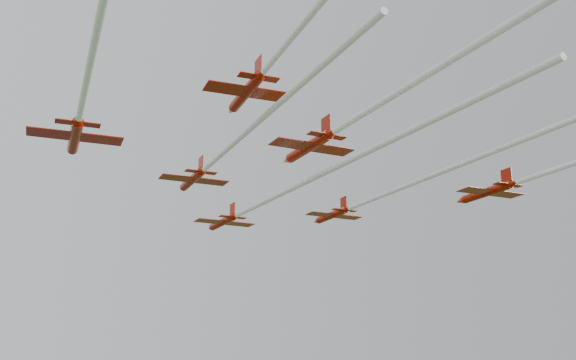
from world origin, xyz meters
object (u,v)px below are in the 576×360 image
jet_row2_right (385,194)px  jet_row3_left (82,102)px  jet_row2_left (222,154)px  jet_row4_left (282,50)px  jet_lead (277,196)px  jet_row3_mid (363,114)px

jet_row2_right → jet_row3_left: bearing=-167.1°
jet_row2_left → jet_row2_right: (21.53, -2.28, -2.02)m
jet_row4_left → jet_row2_right: bearing=46.8°
jet_row2_left → jet_row2_right: size_ratio=0.93×
jet_lead → jet_row3_left: size_ratio=1.42×
jet_row2_right → jet_row2_left: bearing=-177.9°
jet_row3_left → jet_row4_left: jet_row4_left is taller
jet_row2_right → jet_row3_mid: (-14.11, -12.77, 3.37)m
jet_lead → jet_row3_left: bearing=-151.4°
jet_row2_right → jet_row4_left: (-27.67, -19.18, 3.70)m
jet_row2_right → jet_row3_left: 38.53m
jet_row3_mid → jet_row4_left: size_ratio=1.24×
jet_row2_right → jet_row3_left: size_ratio=1.12×
jet_lead → jet_row4_left: (-17.09, -27.36, 3.64)m
jet_lead → jet_row3_mid: (-3.54, -20.94, 3.32)m
jet_row2_left → jet_row3_mid: size_ratio=0.96×
jet_row2_left → jet_row3_mid: jet_row3_mid is taller
jet_lead → jet_row2_left: bearing=-145.4°
jet_row2_right → jet_row3_mid: 19.33m
jet_row3_left → jet_row3_mid: jet_row3_mid is taller
jet_lead → jet_row2_right: bearing=-31.4°
jet_lead → jet_row3_left: 30.08m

